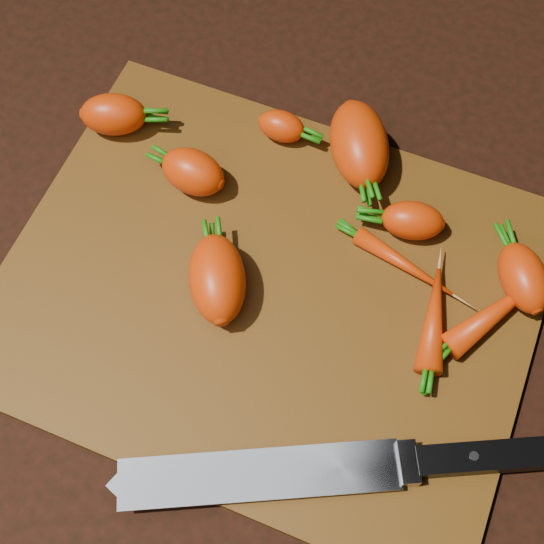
% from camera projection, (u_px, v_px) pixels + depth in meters
% --- Properties ---
extents(ground, '(2.00, 2.00, 0.01)m').
position_uv_depth(ground, '(268.00, 296.00, 0.74)').
color(ground, black).
extents(cutting_board, '(0.50, 0.40, 0.01)m').
position_uv_depth(cutting_board, '(268.00, 291.00, 0.73)').
color(cutting_board, brown).
rests_on(cutting_board, ground).
extents(carrot_0, '(0.08, 0.07, 0.04)m').
position_uv_depth(carrot_0, '(114.00, 114.00, 0.78)').
color(carrot_0, red).
rests_on(carrot_0, cutting_board).
extents(carrot_1, '(0.07, 0.05, 0.05)m').
position_uv_depth(carrot_1, '(193.00, 172.00, 0.75)').
color(carrot_1, red).
rests_on(carrot_1, cutting_board).
extents(carrot_2, '(0.10, 0.12, 0.06)m').
position_uv_depth(carrot_2, '(359.00, 144.00, 0.76)').
color(carrot_2, red).
rests_on(carrot_2, cutting_board).
extents(carrot_3, '(0.09, 0.10, 0.05)m').
position_uv_depth(carrot_3, '(217.00, 279.00, 0.70)').
color(carrot_3, red).
rests_on(carrot_3, cutting_board).
extents(carrot_4, '(0.07, 0.05, 0.04)m').
position_uv_depth(carrot_4, '(413.00, 221.00, 0.73)').
color(carrot_4, red).
rests_on(carrot_4, cutting_board).
extents(carrot_5, '(0.05, 0.03, 0.03)m').
position_uv_depth(carrot_5, '(281.00, 126.00, 0.78)').
color(carrot_5, red).
rests_on(carrot_5, cutting_board).
extents(carrot_6, '(0.08, 0.08, 0.04)m').
position_uv_depth(carrot_6, '(524.00, 278.00, 0.70)').
color(carrot_6, red).
rests_on(carrot_6, cutting_board).
extents(carrot_7, '(0.09, 0.12, 0.03)m').
position_uv_depth(carrot_7, '(500.00, 309.00, 0.70)').
color(carrot_7, red).
rests_on(carrot_7, cutting_board).
extents(carrot_8, '(0.11, 0.04, 0.02)m').
position_uv_depth(carrot_8, '(404.00, 264.00, 0.72)').
color(carrot_8, red).
rests_on(carrot_8, cutting_board).
extents(carrot_9, '(0.05, 0.11, 0.03)m').
position_uv_depth(carrot_9, '(434.00, 319.00, 0.69)').
color(carrot_9, red).
rests_on(carrot_9, cutting_board).
extents(knife, '(0.36, 0.20, 0.02)m').
position_uv_depth(knife, '(287.00, 472.00, 0.64)').
color(knife, gray).
rests_on(knife, cutting_board).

